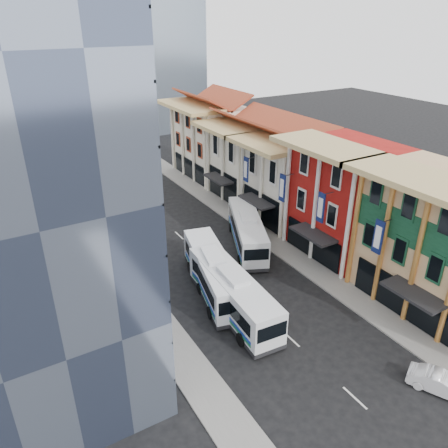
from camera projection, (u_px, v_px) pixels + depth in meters
ground at (366, 408)px, 29.09m from camera, size 200.00×200.00×0.00m
sidewalk_right at (273, 242)px, 49.96m from camera, size 3.00×90.00×0.15m
sidewalk_left at (131, 284)px, 42.18m from camera, size 3.00×90.00×0.15m
shophouse_red at (346, 199)px, 46.02m from camera, size 8.00×10.00×12.00m
shophouse_cream_near at (289, 181)px, 53.80m from camera, size 8.00×9.00×10.00m
shophouse_cream_mid at (249, 162)px, 60.76m from camera, size 8.00×9.00×10.00m
shophouse_cream_far at (212, 141)px, 68.67m from camera, size 8.00×12.00×11.00m
office_tower at (4, 157)px, 29.42m from camera, size 12.00×26.00×30.00m
office_block_far at (5, 171)px, 51.18m from camera, size 10.00×18.00×14.00m
bus_left_near at (233, 293)px, 37.57m from camera, size 3.80×12.76×4.04m
bus_left_far at (213, 272)px, 40.64m from camera, size 5.75×12.72×3.97m
bus_right at (247, 230)px, 48.43m from camera, size 7.70×12.30×3.92m
sedan_right at (441, 383)px, 30.09m from camera, size 3.36×4.61×1.45m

